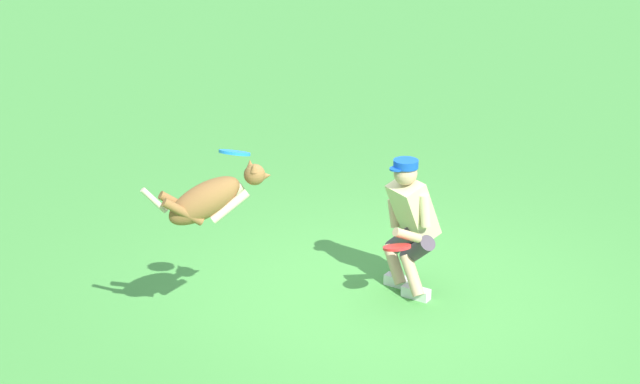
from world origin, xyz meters
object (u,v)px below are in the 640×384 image
object	(u,v)px
dog	(210,199)
frisbee_flying	(235,153)
frisbee_held	(397,247)
person	(410,222)

from	to	relation	value
dog	frisbee_flying	world-z (taller)	frisbee_flying
dog	frisbee_held	distance (m)	1.76
person	frisbee_held	size ratio (longest dim) A/B	5.24
frisbee_flying	frisbee_held	size ratio (longest dim) A/B	1.00
person	frisbee_held	bearing A→B (deg)	38.35
frisbee_flying	person	bearing A→B (deg)	-115.81
frisbee_flying	frisbee_held	distance (m)	1.76
person	dog	bearing A→B (deg)	-1.30
frisbee_flying	frisbee_held	bearing A→B (deg)	-125.42
frisbee_flying	dog	bearing A→B (deg)	49.14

